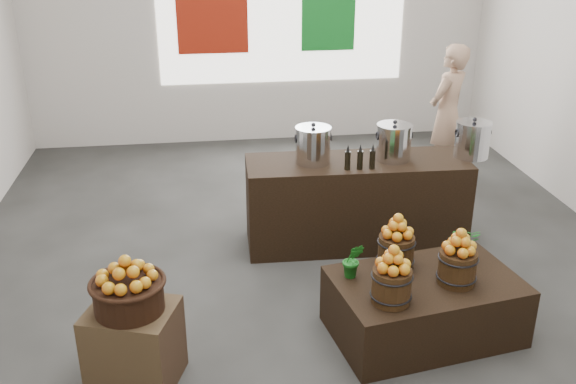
{
  "coord_description": "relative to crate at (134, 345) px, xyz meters",
  "views": [
    {
      "loc": [
        -0.8,
        -4.91,
        2.83
      ],
      "look_at": [
        -0.17,
        -0.4,
        0.87
      ],
      "focal_mm": 40.0,
      "sensor_mm": 36.0,
      "label": 1
    }
  ],
  "objects": [
    {
      "name": "ground",
      "position": [
        1.31,
        1.38,
        -0.27
      ],
      "size": [
        7.0,
        7.0,
        0.0
      ],
      "primitive_type": "plane",
      "color": "#3A3B38",
      "rests_on": "ground"
    },
    {
      "name": "deco_green_right",
      "position": [
        2.21,
        4.85,
        1.43
      ],
      "size": [
        0.7,
        0.04,
        1.0
      ],
      "primitive_type": "cube",
      "color": "#117322",
      "rests_on": "back_wall"
    },
    {
      "name": "crate",
      "position": [
        0.0,
        0.0,
        0.0
      ],
      "size": [
        0.66,
        0.6,
        0.55
      ],
      "primitive_type": "cube",
      "rotation": [
        0.0,
        0.0,
        -0.33
      ],
      "color": "brown",
      "rests_on": "ground"
    },
    {
      "name": "wicker_basket",
      "position": [
        0.0,
        0.0,
        0.37
      ],
      "size": [
        0.44,
        0.44,
        0.2
      ],
      "primitive_type": "cylinder",
      "color": "black",
      "rests_on": "crate"
    },
    {
      "name": "apples_in_basket",
      "position": [
        0.0,
        0.0,
        0.56
      ],
      "size": [
        0.34,
        0.34,
        0.18
      ],
      "primitive_type": null,
      "color": "#B0050B",
      "rests_on": "wicker_basket"
    },
    {
      "name": "display_table",
      "position": [
        2.04,
        0.24,
        -0.05
      ],
      "size": [
        1.43,
        1.01,
        0.45
      ],
      "primitive_type": "cube",
      "rotation": [
        0.0,
        0.0,
        0.17
      ],
      "color": "black",
      "rests_on": "ground"
    },
    {
      "name": "apple_bucket_front_left",
      "position": [
        1.7,
        0.0,
        0.3
      ],
      "size": [
        0.26,
        0.26,
        0.24
      ],
      "primitive_type": "cylinder",
      "color": "#35220E",
      "rests_on": "display_table"
    },
    {
      "name": "apples_in_bucket_front_left",
      "position": [
        1.7,
        0.0,
        0.51
      ],
      "size": [
        0.2,
        0.2,
        0.18
      ],
      "primitive_type": null,
      "color": "#B0050B",
      "rests_on": "apple_bucket_front_left"
    },
    {
      "name": "apple_bucket_front_right",
      "position": [
        2.22,
        0.17,
        0.3
      ],
      "size": [
        0.26,
        0.26,
        0.24
      ],
      "primitive_type": "cylinder",
      "color": "#35220E",
      "rests_on": "display_table"
    },
    {
      "name": "apples_in_bucket_front_right",
      "position": [
        2.22,
        0.17,
        0.51
      ],
      "size": [
        0.2,
        0.2,
        0.18
      ],
      "primitive_type": null,
      "color": "#B0050B",
      "rests_on": "apple_bucket_front_right"
    },
    {
      "name": "apple_bucket_rear",
      "position": [
        1.87,
        0.46,
        0.3
      ],
      "size": [
        0.26,
        0.26,
        0.24
      ],
      "primitive_type": "cylinder",
      "color": "#35220E",
      "rests_on": "display_table"
    },
    {
      "name": "apples_in_bucket_rear",
      "position": [
        1.87,
        0.46,
        0.51
      ],
      "size": [
        0.2,
        0.2,
        0.18
      ],
      "primitive_type": null,
      "color": "#B0050B",
      "rests_on": "apple_bucket_rear"
    },
    {
      "name": "herb_garnish_right",
      "position": [
        2.41,
        0.52,
        0.31
      ],
      "size": [
        0.25,
        0.23,
        0.26
      ],
      "primitive_type": "imported",
      "rotation": [
        0.0,
        0.0,
        -0.12
      ],
      "color": "#146118",
      "rests_on": "display_table"
    },
    {
      "name": "herb_garnish_left",
      "position": [
        1.52,
        0.35,
        0.32
      ],
      "size": [
        0.17,
        0.15,
        0.27
      ],
      "primitive_type": "imported",
      "rotation": [
        0.0,
        0.0,
        -0.23
      ],
      "color": "#146118",
      "rests_on": "display_table"
    },
    {
      "name": "counter",
      "position": [
        1.88,
        1.71,
        0.14
      ],
      "size": [
        2.01,
        0.7,
        0.82
      ],
      "primitive_type": "cube",
      "rotation": [
        0.0,
        0.0,
        -0.03
      ],
      "color": "black",
      "rests_on": "ground"
    },
    {
      "name": "stock_pot_left",
      "position": [
        1.47,
        1.73,
        0.7
      ],
      "size": [
        0.31,
        0.31,
        0.31
      ],
      "primitive_type": "cylinder",
      "color": "silver",
      "rests_on": "counter"
    },
    {
      "name": "stock_pot_center",
      "position": [
        2.19,
        1.7,
        0.7
      ],
      "size": [
        0.31,
        0.31,
        0.31
      ],
      "primitive_type": "cylinder",
      "color": "silver",
      "rests_on": "counter"
    },
    {
      "name": "stock_pot_right",
      "position": [
        2.92,
        1.68,
        0.7
      ],
      "size": [
        0.31,
        0.31,
        0.31
      ],
      "primitive_type": "cylinder",
      "color": "silver",
      "rests_on": "counter"
    },
    {
      "name": "oil_cruets",
      "position": [
        1.87,
        1.52,
        0.66
      ],
      "size": [
        0.22,
        0.06,
        0.23
      ],
      "primitive_type": null,
      "rotation": [
        0.0,
        0.0,
        -0.03
      ],
      "color": "black",
      "rests_on": "counter"
    },
    {
      "name": "shopper",
      "position": [
        3.25,
        3.13,
        0.51
      ],
      "size": [
        0.68,
        0.65,
        1.57
      ],
      "primitive_type": "imported",
      "rotation": [
        0.0,
        0.0,
        3.83
      ],
      "color": "tan",
      "rests_on": "ground"
    }
  ]
}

